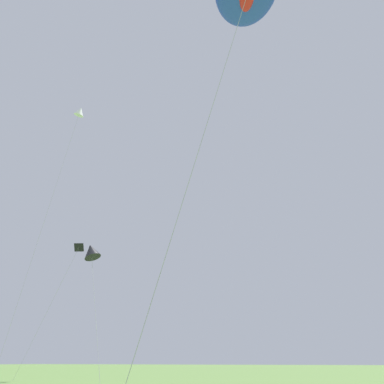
# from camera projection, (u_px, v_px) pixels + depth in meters

# --- Properties ---
(small_kite_delta_white) EXTENTS (2.14, 3.50, 8.08)m
(small_kite_delta_white) POSITION_uv_depth(u_px,v_px,m) (91.00, 251.00, 20.42)
(small_kite_delta_white) COLOR black
(small_kite_delta_white) RESTS_ON ground
(small_kite_tiny_distant) EXTENTS (1.37, 2.94, 24.92)m
(small_kite_tiny_distant) POSITION_uv_depth(u_px,v_px,m) (80.00, 112.00, 33.70)
(small_kite_tiny_distant) COLOR white
(small_kite_tiny_distant) RESTS_ON ground
(small_kite_bird_shape) EXTENTS (2.12, 3.20, 11.01)m
(small_kite_bird_shape) POSITION_uv_depth(u_px,v_px,m) (76.00, 252.00, 29.83)
(small_kite_bird_shape) COLOR black
(small_kite_bird_shape) RESTS_ON ground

